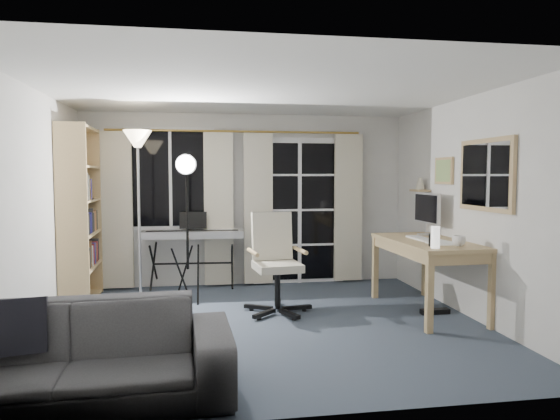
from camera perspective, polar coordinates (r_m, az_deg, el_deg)
The scene contains 17 objects.
floor at distance 5.30m, azimuth -1.77°, elevation -13.08°, with size 4.50×4.00×0.02m, color #333B4A.
window at distance 7.02m, azimuth -12.40°, elevation 3.52°, with size 1.20×0.08×1.40m.
french_door at distance 7.16m, azimuth 2.20°, elevation -0.19°, with size 1.32×0.09×2.11m.
curtains at distance 6.94m, azimuth -4.86°, elevation 0.24°, with size 3.60×0.07×2.13m.
bookshelf at distance 6.51m, azimuth -22.21°, elevation -0.99°, with size 0.38×1.01×2.14m.
torchiere_lamp at distance 6.10m, azimuth -15.92°, elevation 4.96°, with size 0.43×0.43×2.07m.
keyboard_piano at distance 6.78m, azimuth -9.94°, elevation -2.87°, with size 1.37×0.71×0.98m.
studio_light at distance 6.02m, azimuth -10.65°, elevation 3.19°, with size 0.33×0.37×1.83m.
office_chair at distance 5.70m, azimuth -0.66°, elevation -4.95°, with size 0.77×0.78×1.13m.
desk at distance 5.87m, azimuth 16.52°, elevation -4.29°, with size 0.80×1.55×0.82m.
monitor at distance 6.32m, azimuth 16.45°, elevation 0.05°, with size 0.20×0.59×0.51m.
desk_clutter at distance 5.64m, azimuth 16.96°, elevation -5.41°, with size 0.47×0.94×1.04m.
mug at distance 5.45m, azimuth 19.77°, elevation -3.20°, with size 0.13×0.11×0.13m, color silver.
wall_mirror at distance 5.48m, azimuth 22.46°, elevation 3.72°, with size 0.04×0.94×0.74m.
framed_print at distance 6.27m, azimuth 18.23°, elevation 4.28°, with size 0.03×0.42×0.32m.
wall_shelf at distance 6.69m, azimuth 15.72°, elevation 2.65°, with size 0.16×0.30×0.18m.
sofa at distance 3.77m, azimuth -23.47°, elevation -13.43°, with size 2.27×0.76×0.88m.
Camera 1 is at (-0.63, -5.03, 1.55)m, focal length 32.00 mm.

